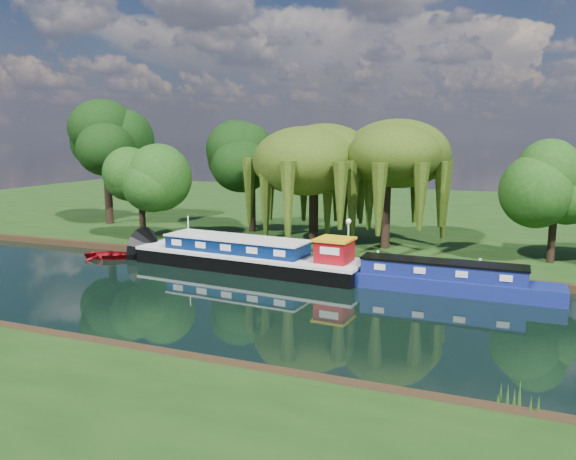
% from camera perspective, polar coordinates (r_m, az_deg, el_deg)
% --- Properties ---
extents(ground, '(120.00, 120.00, 0.00)m').
position_cam_1_polar(ground, '(28.54, -0.72, -7.70)').
color(ground, black).
extents(far_bank, '(120.00, 52.00, 0.45)m').
position_cam_1_polar(far_bank, '(60.64, 11.72, 1.62)').
color(far_bank, black).
rests_on(far_bank, ground).
extents(dutch_barge, '(15.71, 4.78, 3.26)m').
position_cam_1_polar(dutch_barge, '(36.00, -3.95, -2.72)').
color(dutch_barge, black).
rests_on(dutch_barge, ground).
extents(narrowboat, '(12.54, 2.16, 1.83)m').
position_cam_1_polar(narrowboat, '(32.06, 15.35, -4.89)').
color(narrowboat, navy).
rests_on(narrowboat, ground).
extents(red_dinghy, '(3.78, 3.05, 0.69)m').
position_cam_1_polar(red_dinghy, '(41.14, -17.67, -2.74)').
color(red_dinghy, maroon).
rests_on(red_dinghy, ground).
extents(willow_left, '(6.97, 6.97, 8.35)m').
position_cam_1_polar(willow_left, '(41.52, 2.66, 6.90)').
color(willow_left, black).
rests_on(willow_left, far_bank).
extents(willow_right, '(6.81, 6.81, 8.29)m').
position_cam_1_polar(willow_right, '(40.37, 10.00, 6.66)').
color(willow_right, black).
rests_on(willow_right, far_bank).
extents(tree_far_left, '(4.42, 4.42, 7.12)m').
position_cam_1_polar(tree_far_left, '(44.13, -14.74, 5.22)').
color(tree_far_left, black).
rests_on(tree_far_left, far_bank).
extents(tree_far_back, '(5.97, 5.97, 10.05)m').
position_cam_1_polar(tree_far_back, '(53.68, -18.02, 8.06)').
color(tree_far_back, black).
rests_on(tree_far_back, far_bank).
extents(tree_far_mid, '(5.14, 5.14, 8.42)m').
position_cam_1_polar(tree_far_mid, '(46.96, -3.72, 6.89)').
color(tree_far_mid, black).
rests_on(tree_far_mid, far_bank).
extents(tree_far_right, '(4.09, 4.09, 6.70)m').
position_cam_1_polar(tree_far_right, '(38.99, 25.55, 3.66)').
color(tree_far_right, black).
rests_on(tree_far_right, far_bank).
extents(lamppost, '(0.36, 0.36, 2.56)m').
position_cam_1_polar(lamppost, '(37.51, 6.15, 0.26)').
color(lamppost, silver).
rests_on(lamppost, far_bank).
extents(mooring_posts, '(19.16, 0.16, 1.00)m').
position_cam_1_polar(mooring_posts, '(36.10, 3.67, -2.45)').
color(mooring_posts, silver).
rests_on(mooring_posts, far_bank).
extents(reeds_near, '(33.70, 1.50, 1.10)m').
position_cam_1_polar(reeds_near, '(19.63, 9.70, -14.45)').
color(reeds_near, '#204312').
rests_on(reeds_near, ground).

